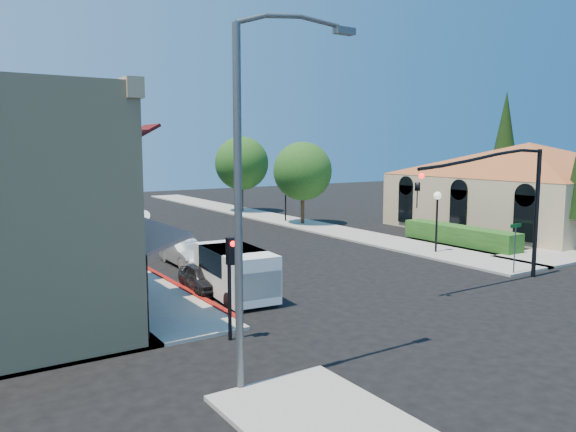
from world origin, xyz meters
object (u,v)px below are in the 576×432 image
white_van (236,270)px  parked_car_d (74,216)px  cobra_streetlight (251,182)px  lamppost_right_far (286,188)px  street_tree_a (303,171)px  street_name_sign (515,240)px  conifer_far (505,143)px  lamppost_left_far (70,202)px  secondary_signal (231,269)px  signal_mast_arm (509,193)px  parked_car_c (106,227)px  parked_car_a (203,278)px  lamppost_right_near (437,206)px  street_tree_b (242,163)px  parked_car_b (184,252)px  lamppost_left_near (145,231)px

white_van → parked_car_d: 26.15m
cobra_streetlight → lamppost_right_far: (17.65, 26.00, -2.53)m
street_tree_a → street_name_sign: 20.00m
lamppost_right_far → parked_car_d: size_ratio=0.80×
conifer_far → lamppost_left_far: bearing=173.7°
white_van → conifer_far: bearing=19.9°
street_name_sign → cobra_streetlight: bearing=-165.8°
street_tree_a → secondary_signal: size_ratio=1.95×
street_name_sign → white_van: (-13.00, 3.66, -0.54)m
secondary_signal → parked_car_d: secondary_signal is taller
street_tree_a → secondary_signal: bearing=-129.2°
signal_mast_arm → parked_car_c: 26.37m
lamppost_left_far → parked_car_a: (2.30, -14.43, -2.16)m
lamppost_right_far → parked_car_a: lamppost_right_far is taller
lamppost_right_near → white_van: lamppost_right_near is taller
street_tree_b → lamppost_right_far: size_ratio=1.97×
street_tree_b → lamppost_left_far: 20.06m
street_name_sign → lamppost_right_near: lamppost_right_near is taller
street_tree_b → lamppost_left_far: size_ratio=1.97×
lamppost_left_far → parked_car_b: lamppost_left_far is taller
secondary_signal → parked_car_b: (3.20, 11.59, -1.67)m
lamppost_left_near → lamppost_left_far: size_ratio=1.00×
secondary_signal → street_name_sign: (15.50, 0.79, -0.62)m
parked_car_b → conifer_far: bearing=8.8°
street_name_sign → lamppost_left_far: bearing=128.9°
street_tree_a → street_tree_b: street_tree_b is taller
conifer_far → lamppost_right_far: size_ratio=3.08×
street_tree_b → street_name_sign: street_tree_b is taller
street_tree_b → lamppost_right_near: street_tree_b is taller
white_van → parked_car_d: bearing=91.5°
signal_mast_arm → parked_car_a: 13.95m
signal_mast_arm → lamppost_right_far: (2.64, 22.50, -1.35)m
conifer_far → lamppost_left_far: 36.90m
lamppost_left_near → lamppost_right_far: (17.00, 16.00, 0.00)m
lamppost_left_near → lamppost_right_near: bearing=0.0°
secondary_signal → cobra_streetlight: bearing=-108.6°
lamppost_right_far → parked_car_a: (-14.70, -16.43, -2.16)m
lamppost_left_near → lamppost_left_far: 14.00m
lamppost_left_far → parked_car_a: 14.77m
conifer_far → parked_car_c: size_ratio=2.68×
parked_car_b → lamppost_left_far: bearing=112.5°
signal_mast_arm → parked_car_d: size_ratio=1.80×
parked_car_b → street_name_sign: bearing=-41.1°
lamppost_left_near → parked_car_d: bearing=84.5°
lamppost_right_far → street_tree_a: bearing=-81.5°
street_name_sign → white_van: 13.52m
street_tree_b → parked_car_b: bearing=-125.6°
lamppost_left_far → lamppost_right_near: size_ratio=1.00×
lamppost_right_far → street_name_sign: bearing=-92.6°
lamppost_left_far → parked_car_b: 9.95m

